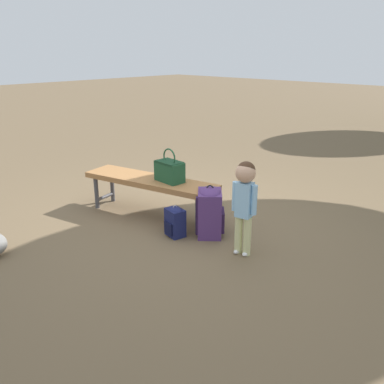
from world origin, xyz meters
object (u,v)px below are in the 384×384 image
object	(u,v)px
handbag	(170,170)
backpack_small	(175,221)
park_bench	(150,183)
backpack_large	(210,210)
child_standing	(245,194)

from	to	relation	value
handbag	backpack_small	world-z (taller)	handbag
park_bench	handbag	size ratio (longest dim) A/B	4.48
backpack_small	backpack_large	bearing A→B (deg)	47.14
child_standing	park_bench	bearing A→B (deg)	178.09
backpack_large	handbag	bearing A→B (deg)	179.41
park_bench	child_standing	distance (m)	1.34
handbag	backpack_large	distance (m)	0.66
backpack_large	backpack_small	size ratio (longest dim) A/B	1.62
park_bench	backpack_large	world-z (taller)	backpack_large
handbag	child_standing	size ratio (longest dim) A/B	0.41
child_standing	handbag	bearing A→B (deg)	173.87
backpack_large	backpack_small	xyz separation A→B (m)	(-0.24, -0.26, -0.10)
park_bench	backpack_small	xyz separation A→B (m)	(0.59, -0.19, -0.23)
handbag	backpack_small	xyz separation A→B (m)	(0.34, -0.27, -0.41)
handbag	backpack_small	distance (m)	0.60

